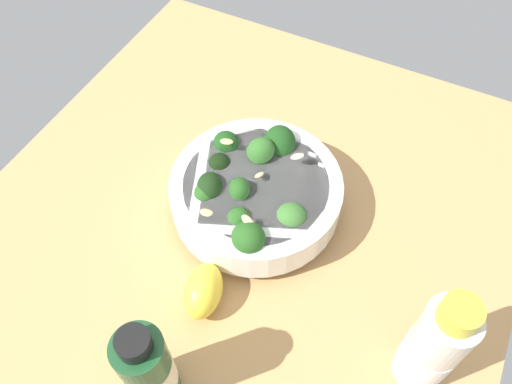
% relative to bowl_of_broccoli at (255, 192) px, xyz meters
% --- Properties ---
extents(ground_plane, '(0.71, 0.71, 0.04)m').
position_rel_bowl_of_broccoli_xyz_m(ground_plane, '(0.01, -0.01, -0.06)').
color(ground_plane, tan).
extents(bowl_of_broccoli, '(0.22, 0.23, 0.10)m').
position_rel_bowl_of_broccoli_xyz_m(bowl_of_broccoli, '(0.00, 0.00, 0.00)').
color(bowl_of_broccoli, white).
rests_on(bowl_of_broccoli, ground_plane).
extents(lemon_wedge, '(0.06, 0.08, 0.05)m').
position_rel_bowl_of_broccoli_xyz_m(lemon_wedge, '(-0.00, 0.15, -0.01)').
color(lemon_wedge, yellow).
rests_on(lemon_wedge, ground_plane).
extents(bottle_tall, '(0.05, 0.05, 0.15)m').
position_rel_bowl_of_broccoli_xyz_m(bottle_tall, '(-0.01, 0.26, 0.03)').
color(bottle_tall, '#194723').
rests_on(bottle_tall, ground_plane).
extents(bottle_short, '(0.05, 0.05, 0.17)m').
position_rel_bowl_of_broccoli_xyz_m(bottle_short, '(-0.26, 0.11, 0.03)').
color(bottle_short, beige).
rests_on(bottle_short, ground_plane).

